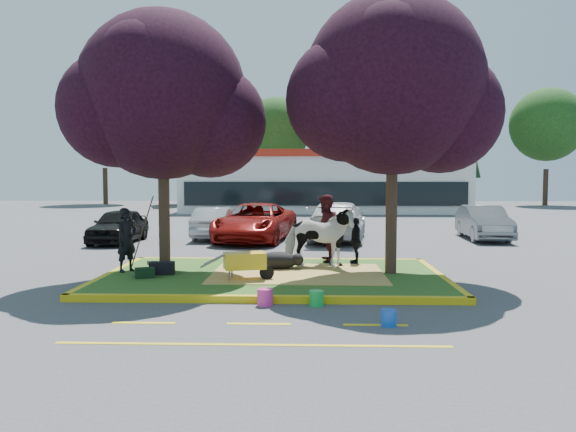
{
  "coord_description": "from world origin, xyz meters",
  "views": [
    {
      "loc": [
        0.83,
        -13.66,
        2.53
      ],
      "look_at": [
        0.34,
        0.5,
        1.54
      ],
      "focal_mm": 35.0,
      "sensor_mm": 36.0,
      "label": 1
    }
  ],
  "objects_px": {
    "calf": "(278,260)",
    "wheelbarrow": "(245,261)",
    "car_black": "(118,226)",
    "bucket_blue": "(389,318)",
    "handler": "(127,240)",
    "bucket_pink": "(265,297)",
    "cow": "(319,237)",
    "bucket_green": "(317,298)",
    "car_silver": "(215,223)"
  },
  "relations": [
    {
      "from": "calf",
      "to": "bucket_pink",
      "type": "bearing_deg",
      "value": -82.66
    },
    {
      "from": "cow",
      "to": "bucket_pink",
      "type": "distance_m",
      "value": 4.03
    },
    {
      "from": "wheelbarrow",
      "to": "bucket_green",
      "type": "bearing_deg",
      "value": -66.13
    },
    {
      "from": "bucket_green",
      "to": "bucket_pink",
      "type": "distance_m",
      "value": 1.01
    },
    {
      "from": "calf",
      "to": "wheelbarrow",
      "type": "relative_size",
      "value": 0.62
    },
    {
      "from": "wheelbarrow",
      "to": "car_silver",
      "type": "relative_size",
      "value": 0.43
    },
    {
      "from": "bucket_pink",
      "to": "car_black",
      "type": "bearing_deg",
      "value": 121.82
    },
    {
      "from": "calf",
      "to": "bucket_blue",
      "type": "distance_m",
      "value": 5.36
    },
    {
      "from": "handler",
      "to": "car_silver",
      "type": "height_order",
      "value": "handler"
    },
    {
      "from": "bucket_pink",
      "to": "car_silver",
      "type": "xyz_separation_m",
      "value": [
        -2.98,
        11.98,
        0.47
      ]
    },
    {
      "from": "calf",
      "to": "bucket_pink",
      "type": "distance_m",
      "value": 3.47
    },
    {
      "from": "cow",
      "to": "handler",
      "type": "bearing_deg",
      "value": 107.0
    },
    {
      "from": "car_silver",
      "to": "bucket_green",
      "type": "bearing_deg",
      "value": 108.73
    },
    {
      "from": "wheelbarrow",
      "to": "cow",
      "type": "bearing_deg",
      "value": 30.72
    },
    {
      "from": "bucket_blue",
      "to": "bucket_pink",
      "type": "bearing_deg",
      "value": 146.9
    },
    {
      "from": "cow",
      "to": "car_silver",
      "type": "xyz_separation_m",
      "value": [
        -4.11,
        8.19,
        -0.31
      ]
    },
    {
      "from": "cow",
      "to": "handler",
      "type": "xyz_separation_m",
      "value": [
        -4.83,
        -0.82,
        0.01
      ]
    },
    {
      "from": "wheelbarrow",
      "to": "bucket_green",
      "type": "height_order",
      "value": "wheelbarrow"
    },
    {
      "from": "calf",
      "to": "wheelbarrow",
      "type": "xyz_separation_m",
      "value": [
        -0.68,
        -1.52,
        0.21
      ]
    },
    {
      "from": "bucket_green",
      "to": "bucket_blue",
      "type": "relative_size",
      "value": 1.07
    },
    {
      "from": "wheelbarrow",
      "to": "car_silver",
      "type": "bearing_deg",
      "value": 87.33
    },
    {
      "from": "wheelbarrow",
      "to": "bucket_blue",
      "type": "relative_size",
      "value": 5.85
    },
    {
      "from": "bucket_green",
      "to": "bucket_blue",
      "type": "distance_m",
      "value": 1.88
    },
    {
      "from": "wheelbarrow",
      "to": "car_silver",
      "type": "height_order",
      "value": "car_silver"
    },
    {
      "from": "car_black",
      "to": "handler",
      "type": "bearing_deg",
      "value": -70.05
    },
    {
      "from": "cow",
      "to": "wheelbarrow",
      "type": "distance_m",
      "value": 2.56
    },
    {
      "from": "calf",
      "to": "bucket_green",
      "type": "relative_size",
      "value": 3.43
    },
    {
      "from": "bucket_pink",
      "to": "bucket_blue",
      "type": "xyz_separation_m",
      "value": [
        2.22,
        -1.44,
        -0.02
      ]
    },
    {
      "from": "bucket_green",
      "to": "car_black",
      "type": "relative_size",
      "value": 0.08
    },
    {
      "from": "handler",
      "to": "bucket_green",
      "type": "bearing_deg",
      "value": -90.14
    },
    {
      "from": "cow",
      "to": "car_black",
      "type": "bearing_deg",
      "value": 56.33
    },
    {
      "from": "handler",
      "to": "bucket_pink",
      "type": "height_order",
      "value": "handler"
    },
    {
      "from": "cow",
      "to": "bucket_green",
      "type": "relative_size",
      "value": 6.16
    },
    {
      "from": "bucket_pink",
      "to": "cow",
      "type": "bearing_deg",
      "value": 73.36
    },
    {
      "from": "handler",
      "to": "bucket_blue",
      "type": "height_order",
      "value": "handler"
    },
    {
      "from": "calf",
      "to": "car_black",
      "type": "height_order",
      "value": "car_black"
    },
    {
      "from": "bucket_blue",
      "to": "car_silver",
      "type": "height_order",
      "value": "car_silver"
    },
    {
      "from": "car_black",
      "to": "bucket_blue",
      "type": "bearing_deg",
      "value": -54.09
    },
    {
      "from": "bucket_green",
      "to": "bucket_pink",
      "type": "relative_size",
      "value": 0.92
    },
    {
      "from": "wheelbarrow",
      "to": "bucket_pink",
      "type": "bearing_deg",
      "value": -88.63
    },
    {
      "from": "calf",
      "to": "wheelbarrow",
      "type": "distance_m",
      "value": 1.68
    },
    {
      "from": "handler",
      "to": "car_black",
      "type": "distance_m",
      "value": 7.9
    },
    {
      "from": "bucket_pink",
      "to": "car_silver",
      "type": "distance_m",
      "value": 12.35
    },
    {
      "from": "bucket_green",
      "to": "bucket_blue",
      "type": "height_order",
      "value": "bucket_green"
    },
    {
      "from": "cow",
      "to": "bucket_green",
      "type": "xyz_separation_m",
      "value": [
        -0.12,
        -3.78,
        -0.79
      ]
    },
    {
      "from": "bucket_blue",
      "to": "handler",
      "type": "bearing_deg",
      "value": 143.31
    },
    {
      "from": "bucket_pink",
      "to": "calf",
      "type": "bearing_deg",
      "value": 88.78
    },
    {
      "from": "bucket_green",
      "to": "car_black",
      "type": "bearing_deg",
      "value": 125.69
    },
    {
      "from": "wheelbarrow",
      "to": "bucket_green",
      "type": "xyz_separation_m",
      "value": [
        1.62,
        -1.94,
        -0.43
      ]
    },
    {
      "from": "car_black",
      "to": "car_silver",
      "type": "xyz_separation_m",
      "value": [
        3.46,
        1.61,
        -0.02
      ]
    }
  ]
}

